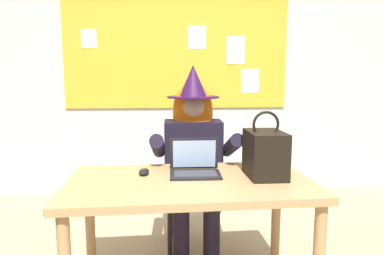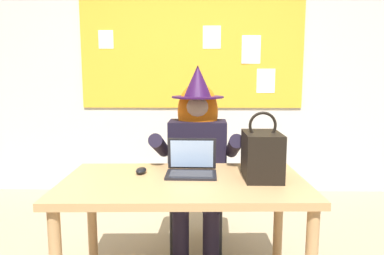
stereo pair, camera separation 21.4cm
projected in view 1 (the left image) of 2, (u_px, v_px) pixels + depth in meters
The scene contains 7 objects.
wall_back_bulletin at pixel (177, 64), 3.82m from camera, with size 6.05×2.20×2.82m.
desk_main at pixel (190, 195), 1.96m from camera, with size 1.37×0.78×0.72m.
chair_at_desk at pixel (193, 179), 2.70m from camera, with size 0.44×0.44×0.89m.
person_costumed at pixel (194, 148), 2.54m from camera, with size 0.60×0.66×1.37m.
laptop at pixel (195, 166), 2.05m from camera, with size 0.29×0.23×0.20m.
computer_mouse at pixel (144, 172), 2.04m from camera, with size 0.06×0.10×0.03m, color black.
handbag at pixel (265, 153), 2.00m from camera, with size 0.20×0.30×0.38m.
Camera 1 is at (-0.13, -1.77, 1.28)m, focal length 32.73 mm.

